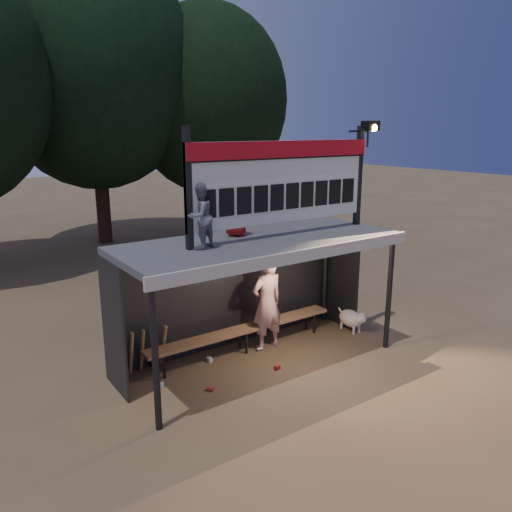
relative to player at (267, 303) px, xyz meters
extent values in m
plane|color=brown|center=(-0.48, -0.42, -0.93)|extent=(80.00, 80.00, 0.00)
imported|color=white|center=(0.00, 0.00, 0.00)|extent=(0.69, 0.46, 1.86)
imported|color=slate|center=(-1.66, -0.47, 1.91)|extent=(0.62, 0.56, 1.04)
imported|color=maroon|center=(-0.68, 0.02, 1.87)|extent=(0.56, 0.52, 0.95)
cube|color=#424245|center=(-0.48, -0.42, 1.33)|extent=(5.00, 2.00, 0.12)
cube|color=beige|center=(-0.48, -1.44, 1.29)|extent=(5.10, 0.06, 0.20)
cylinder|color=black|center=(-2.88, -1.32, 0.17)|extent=(0.10, 0.10, 2.20)
cylinder|color=black|center=(1.92, -1.32, 0.17)|extent=(0.10, 0.10, 2.20)
cylinder|color=black|center=(-2.88, 0.48, 0.17)|extent=(0.10, 0.10, 2.20)
cylinder|color=black|center=(1.92, 0.48, 0.17)|extent=(0.10, 0.10, 2.20)
cube|color=black|center=(-0.48, 0.58, 0.17)|extent=(5.00, 0.04, 2.20)
cube|color=black|center=(-2.98, 0.08, 0.17)|extent=(0.04, 1.00, 2.20)
cube|color=black|center=(2.02, 0.08, 0.17)|extent=(0.04, 1.00, 2.20)
cylinder|color=black|center=(-0.48, 0.58, 1.22)|extent=(5.00, 0.06, 0.06)
cube|color=black|center=(-1.83, -0.42, 2.34)|extent=(0.10, 0.10, 1.90)
cube|color=black|center=(1.87, -0.42, 2.34)|extent=(0.10, 0.10, 1.90)
cube|color=silver|center=(0.02, -0.42, 2.34)|extent=(3.80, 0.08, 1.40)
cube|color=#A20B16|center=(0.02, -0.47, 2.90)|extent=(3.80, 0.04, 0.28)
cube|color=black|center=(0.02, -0.48, 2.75)|extent=(3.80, 0.02, 0.03)
cube|color=black|center=(-1.51, -0.47, 2.09)|extent=(0.27, 0.03, 0.45)
cube|color=black|center=(-1.17, -0.47, 2.09)|extent=(0.27, 0.03, 0.45)
cube|color=black|center=(-0.83, -0.47, 2.09)|extent=(0.27, 0.03, 0.45)
cube|color=black|center=(-0.49, -0.47, 2.09)|extent=(0.27, 0.03, 0.45)
cube|color=black|center=(-0.15, -0.47, 2.09)|extent=(0.27, 0.03, 0.45)
cube|color=black|center=(0.19, -0.47, 2.09)|extent=(0.27, 0.03, 0.45)
cube|color=black|center=(0.53, -0.47, 2.09)|extent=(0.27, 0.03, 0.45)
cube|color=black|center=(0.87, -0.47, 2.09)|extent=(0.27, 0.03, 0.45)
cube|color=black|center=(1.21, -0.47, 2.09)|extent=(0.27, 0.03, 0.45)
cube|color=black|center=(1.55, -0.47, 2.09)|extent=(0.27, 0.03, 0.45)
cylinder|color=black|center=(1.82, -0.42, 3.19)|extent=(0.50, 0.04, 0.04)
cylinder|color=black|center=(2.07, -0.42, 3.04)|extent=(0.04, 0.04, 0.30)
cube|color=black|center=(2.07, -0.47, 3.29)|extent=(0.30, 0.22, 0.18)
sphere|color=#FFD88C|center=(2.07, -0.56, 3.25)|extent=(0.14, 0.14, 0.14)
cube|color=#966947|center=(-0.48, 0.13, -0.48)|extent=(4.00, 0.35, 0.06)
cylinder|color=black|center=(-2.18, 0.01, -0.70)|extent=(0.05, 0.05, 0.45)
cylinder|color=black|center=(-2.18, 0.25, -0.70)|extent=(0.05, 0.05, 0.45)
cylinder|color=black|center=(-0.48, 0.01, -0.70)|extent=(0.05, 0.05, 0.45)
cylinder|color=black|center=(-0.48, 0.25, -0.70)|extent=(0.05, 0.05, 0.45)
cylinder|color=black|center=(1.22, 0.01, -0.70)|extent=(0.05, 0.05, 0.45)
cylinder|color=black|center=(1.22, 0.25, -0.70)|extent=(0.05, 0.05, 0.45)
cylinder|color=black|center=(0.52, 11.08, 1.16)|extent=(0.50, 0.50, 4.18)
ellipsoid|color=black|center=(0.52, 11.08, 5.25)|extent=(7.22, 7.22, 8.36)
cylinder|color=black|center=(4.52, 10.08, 0.83)|extent=(0.50, 0.50, 3.52)
ellipsoid|color=black|center=(4.52, 10.08, 4.27)|extent=(6.08, 6.08, 7.04)
ellipsoid|color=white|center=(1.95, -0.33, -0.66)|extent=(0.36, 0.58, 0.36)
sphere|color=white|center=(1.95, -0.61, -0.57)|extent=(0.22, 0.22, 0.22)
cone|color=beige|center=(1.95, -0.71, -0.59)|extent=(0.10, 0.10, 0.10)
cone|color=silver|center=(1.90, -0.63, -0.47)|extent=(0.06, 0.06, 0.07)
cone|color=beige|center=(2.00, -0.63, -0.47)|extent=(0.06, 0.06, 0.07)
cylinder|color=silver|center=(1.87, -0.51, -0.84)|extent=(0.05, 0.05, 0.18)
cylinder|color=beige|center=(2.03, -0.51, -0.84)|extent=(0.05, 0.05, 0.18)
cylinder|color=silver|center=(1.87, -0.15, -0.84)|extent=(0.05, 0.05, 0.18)
cylinder|color=beige|center=(2.03, -0.15, -0.84)|extent=(0.05, 0.05, 0.18)
cylinder|color=white|center=(1.95, -0.03, -0.59)|extent=(0.04, 0.16, 0.14)
cylinder|color=#A0764A|center=(-2.60, 0.40, -0.50)|extent=(0.07, 0.27, 0.84)
cylinder|color=#8C6341|center=(-2.40, 0.40, -0.50)|extent=(0.07, 0.30, 0.83)
cylinder|color=black|center=(-2.20, 0.40, -0.50)|extent=(0.08, 0.33, 0.83)
cylinder|color=olive|center=(-2.00, 0.40, -0.50)|extent=(0.06, 0.35, 0.82)
cube|color=red|center=(-0.39, -0.85, -0.89)|extent=(0.11, 0.08, 0.08)
cylinder|color=#A1A0A5|center=(-0.21, -0.05, -0.89)|extent=(0.13, 0.09, 0.07)
cube|color=beige|center=(-1.23, 0.11, -0.89)|extent=(0.07, 0.10, 0.08)
cylinder|color=red|center=(-1.74, -0.81, -0.89)|extent=(0.12, 0.14, 0.07)
cube|color=#A7A8AC|center=(-2.36, -0.24, -0.89)|extent=(0.11, 0.09, 0.08)
camera|label=1|loc=(-5.34, -7.29, 3.25)|focal=35.00mm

